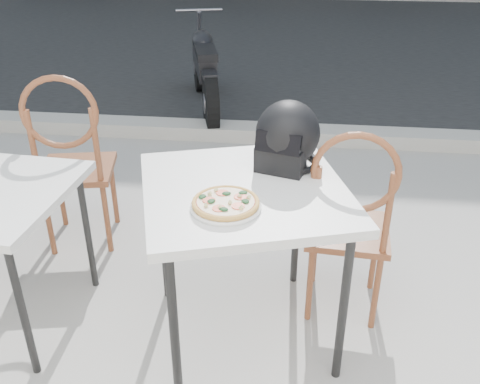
# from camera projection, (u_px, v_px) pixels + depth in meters

# --- Properties ---
(street_asphalt) EXTENTS (30.00, 8.00, 0.00)m
(street_asphalt) POSITION_uv_depth(u_px,v_px,m) (310.00, 40.00, 8.21)
(street_asphalt) COLOR black
(street_asphalt) RESTS_ON ground
(curb) EXTENTS (30.00, 0.25, 0.12)m
(curb) POSITION_uv_depth(u_px,v_px,m) (311.00, 135.00, 4.68)
(curb) COLOR #9E9C94
(curb) RESTS_ON ground
(cafe_table_main) EXTENTS (1.05, 1.05, 0.80)m
(cafe_table_main) POSITION_uv_depth(u_px,v_px,m) (245.00, 202.00, 2.27)
(cafe_table_main) COLOR silver
(cafe_table_main) RESTS_ON ground
(plate) EXTENTS (0.35, 0.35, 0.02)m
(plate) POSITION_uv_depth(u_px,v_px,m) (226.00, 207.00, 2.07)
(plate) COLOR white
(plate) RESTS_ON cafe_table_main
(pizza) EXTENTS (0.35, 0.35, 0.03)m
(pizza) POSITION_uv_depth(u_px,v_px,m) (226.00, 202.00, 2.06)
(pizza) COLOR #DAA34F
(pizza) RESTS_ON plate
(helmet) EXTENTS (0.36, 0.37, 0.30)m
(helmet) POSITION_uv_depth(u_px,v_px,m) (287.00, 138.00, 2.37)
(helmet) COLOR black
(helmet) RESTS_ON cafe_table_main
(cafe_chair_main) EXTENTS (0.42, 0.42, 1.03)m
(cafe_chair_main) POSITION_uv_depth(u_px,v_px,m) (350.00, 216.00, 2.47)
(cafe_chair_main) COLOR brown
(cafe_chair_main) RESTS_ON ground
(cafe_chair_side) EXTENTS (0.49, 0.49, 1.09)m
(cafe_chair_side) POSITION_uv_depth(u_px,v_px,m) (71.00, 154.00, 3.00)
(cafe_chair_side) COLOR brown
(cafe_chair_side) RESTS_ON ground
(motorcycle) EXTENTS (0.64, 1.79, 0.91)m
(motorcycle) POSITION_uv_depth(u_px,v_px,m) (204.00, 70.00, 5.27)
(motorcycle) COLOR black
(motorcycle) RESTS_ON street_asphalt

